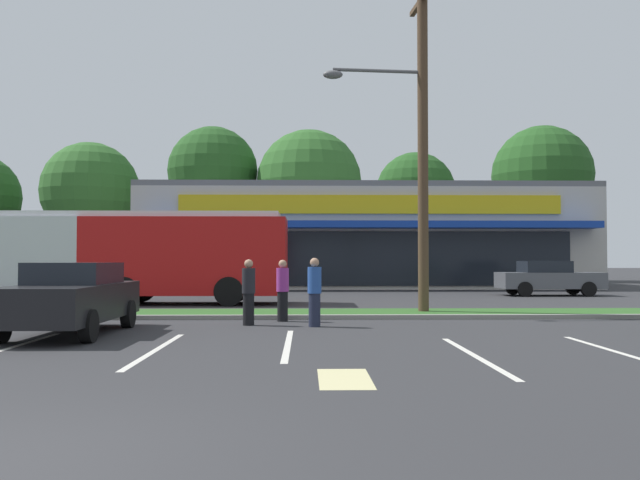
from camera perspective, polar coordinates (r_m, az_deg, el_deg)
grass_median at (r=19.50m, az=-8.52°, el=-6.11°), size 56.00×2.20×0.12m
curb_lip at (r=18.30m, az=-9.01°, el=-6.41°), size 56.00×0.24×0.12m
parking_stripe_1 at (r=13.50m, az=-24.59°, el=-8.23°), size 0.12×4.80×0.01m
parking_stripe_2 at (r=12.45m, az=-13.52°, el=-8.90°), size 0.12×4.80×0.01m
parking_stripe_3 at (r=12.89m, az=-2.70°, el=-8.69°), size 0.12×4.80×0.01m
parking_stripe_4 at (r=11.65m, az=12.82°, el=-9.41°), size 0.12×4.80×0.01m
parking_stripe_5 at (r=12.75m, az=23.86°, el=-8.64°), size 0.12×4.80×0.01m
lot_arrow at (r=9.25m, az=2.07°, el=-11.50°), size 0.70×1.60×0.01m
storefront_building at (r=41.16m, az=3.50°, el=0.15°), size 24.91×12.76×5.73m
tree_left at (r=52.02m, az=-18.67°, el=3.91°), size 7.01×7.01×10.05m
tree_mid_left at (r=49.27m, az=-8.95°, el=5.67°), size 6.37×6.37×11.04m
tree_mid at (r=47.70m, az=-0.92°, el=4.83°), size 7.34×7.34×10.64m
tree_mid_right at (r=52.98m, az=7.99°, el=4.00°), size 6.07×6.07×9.83m
tree_right at (r=52.56m, az=18.10°, el=5.13°), size 7.28×7.28×11.36m
utility_pole at (r=19.90m, az=8.18°, el=8.77°), size 3.05×2.40×9.67m
city_bus at (r=25.40m, az=-17.42°, el=-1.16°), size 12.87×2.69×3.25m
car_0 at (r=15.41m, az=-20.07°, el=-4.52°), size 1.89×4.68×1.52m
car_4 at (r=31.55m, az=18.56°, el=-3.02°), size 4.42×1.92×1.52m
pedestrian_near_bench at (r=16.56m, az=-5.99°, el=-4.36°), size 0.32×0.32×1.59m
pedestrian_by_pole at (r=16.13m, az=-0.46°, el=-4.38°), size 0.33×0.33×1.63m
pedestrian_mid at (r=17.54m, az=-3.15°, el=-4.23°), size 0.32×0.32×1.58m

